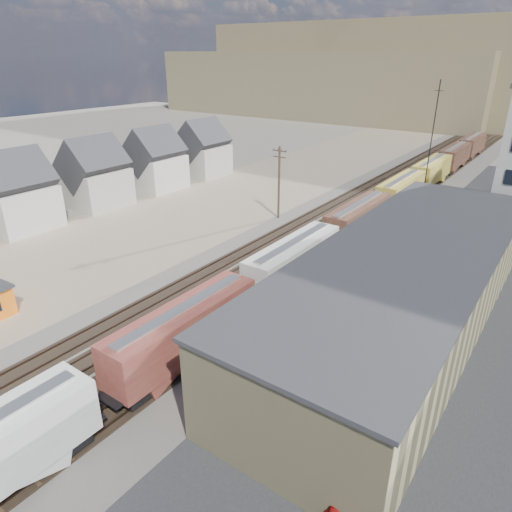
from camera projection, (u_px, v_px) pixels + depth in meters
The scene contains 11 objects.
ground at pixel (26, 424), 28.50m from camera, with size 300.00×300.00×0.00m, color #6B6356.
ballast_bed at pixel (358, 214), 65.63m from camera, with size 18.00×200.00×0.06m, color #4C4742.
dirt_yard at pixel (207, 207), 68.85m from camera, with size 24.00×180.00×0.03m, color #84755A.
asphalt_lot at pixel (510, 300), 42.78m from camera, with size 26.00×120.00×0.04m, color #232326.
rail_tracks at pixel (354, 213), 65.89m from camera, with size 11.40×200.00×0.24m.
freight_train at pixel (382, 203), 61.39m from camera, with size 3.00×119.74×4.46m.
warehouse at pixel (405, 286), 37.61m from camera, with size 12.40×40.40×7.25m.
utility_pole_north at pixel (279, 181), 62.07m from camera, with size 2.20×0.32×10.00m.
radio_mast at pixel (431, 145), 66.17m from camera, with size 1.20×0.16×18.00m.
townhouse_row at pixel (59, 186), 63.41m from camera, with size 8.15×68.16×10.47m.
parked_car_red at pixel (342, 511), 22.18m from camera, with size 1.94×4.81×1.64m, color #9A0F0E.
Camera 1 is at (24.41, -9.29, 21.19)m, focal length 32.00 mm.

